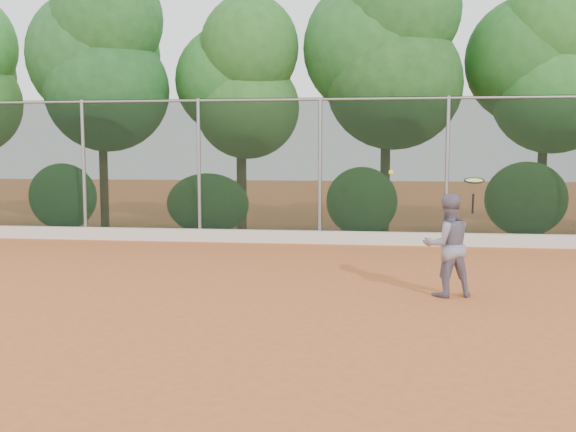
# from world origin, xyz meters

# --- Properties ---
(ground) EXTENTS (80.00, 80.00, 0.00)m
(ground) POSITION_xyz_m (0.00, 0.00, 0.00)
(ground) COLOR #C0602D
(ground) RESTS_ON ground
(concrete_curb) EXTENTS (24.00, 0.20, 0.30)m
(concrete_curb) POSITION_xyz_m (0.00, 6.82, 0.15)
(concrete_curb) COLOR silver
(concrete_curb) RESTS_ON ground
(tennis_player) EXTENTS (0.89, 0.78, 1.57)m
(tennis_player) POSITION_xyz_m (2.40, 1.44, 0.79)
(tennis_player) COLOR slate
(tennis_player) RESTS_ON ground
(chainlink_fence) EXTENTS (24.09, 0.09, 3.50)m
(chainlink_fence) POSITION_xyz_m (-0.00, 7.00, 1.86)
(chainlink_fence) COLOR black
(chainlink_fence) RESTS_ON ground
(foliage_backdrop) EXTENTS (23.70, 3.63, 7.55)m
(foliage_backdrop) POSITION_xyz_m (-0.55, 8.98, 4.40)
(foliage_backdrop) COLOR #46321B
(foliage_backdrop) RESTS_ON ground
(tennis_racket) EXTENTS (0.32, 0.32, 0.55)m
(tennis_racket) POSITION_xyz_m (2.75, 1.33, 1.74)
(tennis_racket) COLOR black
(tennis_racket) RESTS_ON ground
(tennis_ball_in_flight) EXTENTS (0.07, 0.07, 0.07)m
(tennis_ball_in_flight) POSITION_xyz_m (1.52, 1.08, 1.91)
(tennis_ball_in_flight) COLOR #CEED36
(tennis_ball_in_flight) RESTS_ON ground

